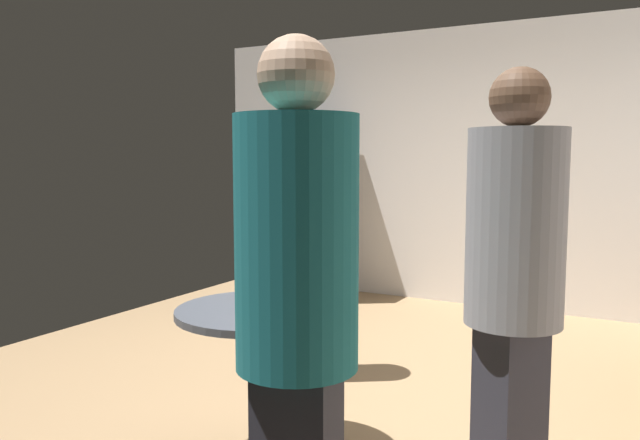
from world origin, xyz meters
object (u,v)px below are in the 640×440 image
at_px(beer_bottle_brown, 299,285).
at_px(person_in_gray_shirt, 514,277).
at_px(plastic_cup_white, 257,290).
at_px(refrigerator, 307,210).
at_px(person_in_teal_shirt, 297,307).
at_px(beer_bottle_amber, 242,281).
at_px(beer_bottle_clear, 268,294).
at_px(beer_bottle_green, 256,291).
at_px(foreground_table, 259,329).
at_px(person_in_navy_shirt, 294,228).

relative_size(beer_bottle_brown, person_in_gray_shirt, 0.13).
height_order(plastic_cup_white, person_in_gray_shirt, person_in_gray_shirt).
relative_size(refrigerator, beer_bottle_brown, 7.83).
bearing_deg(person_in_teal_shirt, beer_bottle_amber, 33.91).
xyz_separation_m(beer_bottle_brown, person_in_teal_shirt, (0.71, -1.20, 0.23)).
relative_size(refrigerator, beer_bottle_clear, 7.83).
height_order(beer_bottle_brown, beer_bottle_clear, same).
xyz_separation_m(person_in_teal_shirt, person_in_gray_shirt, (0.42, 0.78, -0.01)).
distance_m(beer_bottle_amber, beer_bottle_green, 0.26).
xyz_separation_m(refrigerator, beer_bottle_brown, (1.69, -3.00, -0.08)).
xyz_separation_m(foreground_table, beer_bottle_clear, (0.08, -0.04, 0.19)).
distance_m(refrigerator, beer_bottle_amber, 3.34).
relative_size(beer_bottle_brown, person_in_teal_shirt, 0.13).
xyz_separation_m(plastic_cup_white, person_in_gray_shirt, (1.32, -0.32, 0.25)).
height_order(beer_bottle_amber, person_in_teal_shirt, person_in_teal_shirt).
relative_size(beer_bottle_green, person_in_gray_shirt, 0.13).
height_order(foreground_table, person_in_navy_shirt, person_in_navy_shirt).
xyz_separation_m(beer_bottle_amber, person_in_navy_shirt, (-0.22, 0.89, 0.18)).
bearing_deg(beer_bottle_green, foreground_table, -0.47).
xyz_separation_m(foreground_table, plastic_cup_white, (-0.09, 0.11, 0.16)).
bearing_deg(beer_bottle_green, beer_bottle_clear, -23.31).
height_order(refrigerator, person_in_navy_shirt, refrigerator).
distance_m(beer_bottle_brown, person_in_teal_shirt, 1.41).
relative_size(foreground_table, plastic_cup_white, 7.27).
xyz_separation_m(beer_bottle_amber, person_in_gray_shirt, (1.45, -0.37, 0.22)).
relative_size(plastic_cup_white, person_in_gray_shirt, 0.06).
xyz_separation_m(beer_bottle_amber, beer_bottle_brown, (0.32, 0.05, 0.00)).
distance_m(plastic_cup_white, person_in_navy_shirt, 1.02).
relative_size(beer_bottle_green, person_in_navy_shirt, 0.14).
relative_size(refrigerator, beer_bottle_green, 7.83).
bearing_deg(person_in_teal_shirt, beer_bottle_green, 31.90).
height_order(beer_bottle_green, beer_bottle_clear, same).
bearing_deg(beer_bottle_brown, beer_bottle_green, -119.30).
relative_size(foreground_table, person_in_teal_shirt, 0.45).
bearing_deg(person_in_teal_shirt, refrigerator, 21.92).
xyz_separation_m(refrigerator, beer_bottle_green, (1.57, -3.21, -0.08)).
distance_m(foreground_table, person_in_teal_shirt, 1.34).
distance_m(person_in_gray_shirt, person_in_navy_shirt, 2.09).
xyz_separation_m(beer_bottle_green, person_in_teal_shirt, (0.82, -0.99, 0.23)).
distance_m(beer_bottle_amber, person_in_gray_shirt, 1.51).
bearing_deg(foreground_table, beer_bottle_green, 179.53).
height_order(foreground_table, beer_bottle_brown, beer_bottle_brown).
xyz_separation_m(beer_bottle_brown, person_in_gray_shirt, (1.13, -0.42, 0.22)).
distance_m(beer_bottle_amber, plastic_cup_white, 0.14).
distance_m(foreground_table, plastic_cup_white, 0.22).
bearing_deg(beer_bottle_amber, plastic_cup_white, -19.59).
distance_m(foreground_table, person_in_gray_shirt, 1.31).
bearing_deg(beer_bottle_clear, plastic_cup_white, 137.93).
distance_m(refrigerator, foreground_table, 3.59).
bearing_deg(beer_bottle_amber, person_in_navy_shirt, 103.89).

